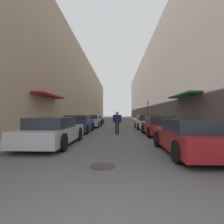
{
  "coord_description": "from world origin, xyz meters",
  "views": [
    {
      "loc": [
        0.16,
        -1.78,
        1.46
      ],
      "look_at": [
        -0.29,
        12.21,
        1.58
      ],
      "focal_mm": 28.0,
      "sensor_mm": 36.0,
      "label": 1
    }
  ],
  "objects_px": {
    "parked_car_left_1": "(79,124)",
    "parked_car_left_3": "(96,120)",
    "manhole_cover": "(103,166)",
    "parked_car_right_0": "(189,137)",
    "skateboarder": "(117,120)",
    "parked_car_right_2": "(147,122)",
    "parked_car_left_2": "(91,121)",
    "parked_car_left_0": "(54,131)",
    "traffic_light": "(148,109)",
    "parked_car_right_1": "(159,126)"
  },
  "relations": [
    {
      "from": "parked_car_left_1",
      "to": "parked_car_left_3",
      "type": "height_order",
      "value": "parked_car_left_1"
    },
    {
      "from": "parked_car_left_1",
      "to": "manhole_cover",
      "type": "distance_m",
      "value": 9.23
    },
    {
      "from": "parked_car_left_3",
      "to": "parked_car_right_0",
      "type": "height_order",
      "value": "parked_car_left_3"
    },
    {
      "from": "skateboarder",
      "to": "parked_car_right_2",
      "type": "bearing_deg",
      "value": 55.44
    },
    {
      "from": "parked_car_right_2",
      "to": "manhole_cover",
      "type": "height_order",
      "value": "parked_car_right_2"
    },
    {
      "from": "parked_car_right_0",
      "to": "parked_car_right_2",
      "type": "bearing_deg",
      "value": 89.07
    },
    {
      "from": "parked_car_left_2",
      "to": "parked_car_left_3",
      "type": "relative_size",
      "value": 1.03
    },
    {
      "from": "parked_car_left_0",
      "to": "traffic_light",
      "type": "xyz_separation_m",
      "value": [
        8.03,
        21.35,
        1.62
      ]
    },
    {
      "from": "parked_car_left_2",
      "to": "parked_car_right_0",
      "type": "height_order",
      "value": "parked_car_left_2"
    },
    {
      "from": "parked_car_left_3",
      "to": "parked_car_left_1",
      "type": "bearing_deg",
      "value": -90.06
    },
    {
      "from": "skateboarder",
      "to": "traffic_light",
      "type": "height_order",
      "value": "traffic_light"
    },
    {
      "from": "parked_car_left_1",
      "to": "parked_car_right_2",
      "type": "relative_size",
      "value": 1.11
    },
    {
      "from": "parked_car_right_2",
      "to": "skateboarder",
      "type": "relative_size",
      "value": 2.54
    },
    {
      "from": "parked_car_right_1",
      "to": "skateboarder",
      "type": "relative_size",
      "value": 2.45
    },
    {
      "from": "parked_car_left_0",
      "to": "parked_car_right_0",
      "type": "relative_size",
      "value": 1.09
    },
    {
      "from": "skateboarder",
      "to": "manhole_cover",
      "type": "height_order",
      "value": "skateboarder"
    },
    {
      "from": "parked_car_left_0",
      "to": "parked_car_left_3",
      "type": "xyz_separation_m",
      "value": [
        -0.08,
        16.02,
        -0.02
      ]
    },
    {
      "from": "parked_car_left_0",
      "to": "parked_car_left_3",
      "type": "height_order",
      "value": "parked_car_left_0"
    },
    {
      "from": "parked_car_right_0",
      "to": "parked_car_right_1",
      "type": "relative_size",
      "value": 1.07
    },
    {
      "from": "parked_car_right_1",
      "to": "traffic_light",
      "type": "bearing_deg",
      "value": 82.59
    },
    {
      "from": "parked_car_left_2",
      "to": "manhole_cover",
      "type": "xyz_separation_m",
      "value": [
        2.49,
        -13.88,
        -0.62
      ]
    },
    {
      "from": "parked_car_right_0",
      "to": "parked_car_right_1",
      "type": "distance_m",
      "value": 5.4
    },
    {
      "from": "parked_car_right_1",
      "to": "manhole_cover",
      "type": "bearing_deg",
      "value": -114.41
    },
    {
      "from": "manhole_cover",
      "to": "parked_car_left_1",
      "type": "bearing_deg",
      "value": 106.73
    },
    {
      "from": "parked_car_left_1",
      "to": "parked_car_left_2",
      "type": "bearing_deg",
      "value": 88.15
    },
    {
      "from": "parked_car_left_3",
      "to": "manhole_cover",
      "type": "height_order",
      "value": "parked_car_left_3"
    },
    {
      "from": "parked_car_left_2",
      "to": "parked_car_right_0",
      "type": "distance_m",
      "value": 13.44
    },
    {
      "from": "parked_car_left_2",
      "to": "parked_car_right_1",
      "type": "bearing_deg",
      "value": -50.46
    },
    {
      "from": "parked_car_left_2",
      "to": "parked_car_right_0",
      "type": "bearing_deg",
      "value": -65.88
    },
    {
      "from": "parked_car_right_2",
      "to": "parked_car_right_0",
      "type": "bearing_deg",
      "value": -90.93
    },
    {
      "from": "parked_car_left_3",
      "to": "parked_car_right_0",
      "type": "distance_m",
      "value": 18.49
    },
    {
      "from": "parked_car_left_1",
      "to": "parked_car_left_3",
      "type": "bearing_deg",
      "value": 89.94
    },
    {
      "from": "parked_car_right_2",
      "to": "traffic_light",
      "type": "xyz_separation_m",
      "value": [
        2.29,
        12.66,
        1.62
      ]
    },
    {
      "from": "parked_car_left_2",
      "to": "traffic_light",
      "type": "xyz_separation_m",
      "value": [
        7.95,
        10.67,
        1.62
      ]
    },
    {
      "from": "parked_car_left_0",
      "to": "parked_car_left_2",
      "type": "bearing_deg",
      "value": 89.59
    },
    {
      "from": "parked_car_left_3",
      "to": "parked_car_right_2",
      "type": "relative_size",
      "value": 0.96
    },
    {
      "from": "skateboarder",
      "to": "parked_car_right_1",
      "type": "bearing_deg",
      "value": -16.28
    },
    {
      "from": "parked_car_left_1",
      "to": "skateboarder",
      "type": "height_order",
      "value": "skateboarder"
    },
    {
      "from": "parked_car_left_3",
      "to": "skateboarder",
      "type": "height_order",
      "value": "skateboarder"
    },
    {
      "from": "parked_car_left_1",
      "to": "parked_car_left_3",
      "type": "distance_m",
      "value": 10.4
    },
    {
      "from": "parked_car_right_2",
      "to": "skateboarder",
      "type": "distance_m",
      "value": 4.94
    },
    {
      "from": "parked_car_right_2",
      "to": "manhole_cover",
      "type": "bearing_deg",
      "value": -104.94
    },
    {
      "from": "parked_car_left_1",
      "to": "parked_car_right_2",
      "type": "height_order",
      "value": "parked_car_left_1"
    },
    {
      "from": "parked_car_left_3",
      "to": "parked_car_right_0",
      "type": "relative_size",
      "value": 0.93
    },
    {
      "from": "traffic_light",
      "to": "parked_car_left_2",
      "type": "bearing_deg",
      "value": -126.7
    },
    {
      "from": "parked_car_right_0",
      "to": "skateboarder",
      "type": "xyz_separation_m",
      "value": [
        -2.63,
        6.22,
        0.37
      ]
    },
    {
      "from": "parked_car_right_1",
      "to": "parked_car_right_2",
      "type": "bearing_deg",
      "value": 90.1
    },
    {
      "from": "parked_car_left_3",
      "to": "manhole_cover",
      "type": "relative_size",
      "value": 5.63
    },
    {
      "from": "parked_car_left_3",
      "to": "traffic_light",
      "type": "xyz_separation_m",
      "value": [
        8.1,
        5.33,
        1.64
      ]
    },
    {
      "from": "parked_car_left_0",
      "to": "skateboarder",
      "type": "xyz_separation_m",
      "value": [
        2.94,
        4.63,
        0.36
      ]
    }
  ]
}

